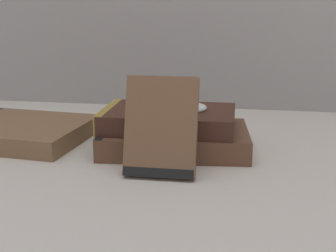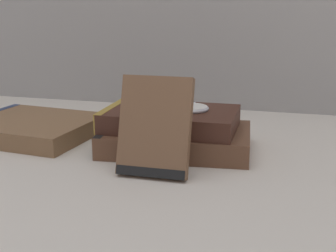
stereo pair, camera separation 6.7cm
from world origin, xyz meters
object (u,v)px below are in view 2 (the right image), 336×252
(book_flat_bottom, at_px, (173,139))
(book_side_left, at_px, (29,127))
(book_flat_top, at_px, (166,119))
(book_leaning_front, at_px, (155,131))
(reading_glasses, at_px, (144,120))
(pocket_watch, at_px, (191,108))

(book_flat_bottom, bearing_deg, book_side_left, 172.03)
(book_flat_top, height_order, book_side_left, book_flat_top)
(book_flat_bottom, relative_size, book_leaning_front, 1.80)
(book_flat_top, height_order, reading_glasses, book_flat_top)
(pocket_watch, bearing_deg, book_leaning_front, -101.64)
(book_flat_bottom, distance_m, reading_glasses, 0.18)
(book_flat_top, xyz_separation_m, pocket_watch, (0.04, 0.01, 0.02))
(book_flat_bottom, xyz_separation_m, book_side_left, (-0.25, 0.01, -0.00))
(book_flat_top, height_order, book_leaning_front, book_leaning_front)
(book_flat_bottom, height_order, reading_glasses, book_flat_bottom)
(book_side_left, distance_m, reading_glasses, 0.21)
(book_flat_top, height_order, pocket_watch, pocket_watch)
(book_flat_bottom, relative_size, reading_glasses, 2.64)
(book_side_left, bearing_deg, book_flat_top, 3.45)
(book_flat_top, distance_m, pocket_watch, 0.04)
(book_flat_top, relative_size, pocket_watch, 3.41)
(book_flat_top, xyz_separation_m, book_side_left, (-0.24, 0.01, -0.03))
(book_leaning_front, distance_m, pocket_watch, 0.11)
(book_side_left, xyz_separation_m, book_leaning_front, (0.25, -0.12, 0.04))
(book_leaning_front, bearing_deg, book_side_left, 155.24)
(book_leaning_front, bearing_deg, pocket_watch, 78.36)
(book_flat_bottom, height_order, pocket_watch, pocket_watch)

